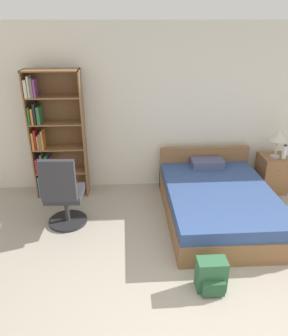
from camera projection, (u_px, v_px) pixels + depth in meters
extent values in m
cube|color=silver|center=(173.00, 109.00, 5.20)|extent=(9.00, 0.06, 2.60)
cube|color=brown|center=(32.00, 137.00, 4.96)|extent=(0.02, 0.31, 1.97)
cube|color=brown|center=(84.00, 136.00, 5.00)|extent=(0.02, 0.31, 1.97)
cube|color=brown|center=(60.00, 133.00, 5.12)|extent=(0.81, 0.01, 1.97)
cube|color=brown|center=(65.00, 192.00, 5.38)|extent=(0.77, 0.29, 0.02)
cube|color=teal|center=(40.00, 184.00, 5.27)|extent=(0.02, 0.23, 0.33)
cube|color=black|center=(43.00, 186.00, 5.29)|extent=(0.04, 0.25, 0.26)
cube|color=maroon|center=(46.00, 187.00, 5.29)|extent=(0.02, 0.24, 0.23)
cube|color=teal|center=(47.00, 184.00, 5.27)|extent=(0.03, 0.22, 0.32)
cube|color=brown|center=(62.00, 171.00, 5.22)|extent=(0.77, 0.29, 0.02)
cube|color=maroon|center=(37.00, 165.00, 5.10)|extent=(0.03, 0.19, 0.24)
cube|color=navy|center=(40.00, 164.00, 5.11)|extent=(0.03, 0.21, 0.25)
cube|color=#665B51|center=(43.00, 162.00, 5.12)|extent=(0.02, 0.24, 0.31)
cube|color=teal|center=(46.00, 164.00, 5.13)|extent=(0.03, 0.24, 0.25)
cube|color=#2D6638|center=(48.00, 163.00, 5.12)|extent=(0.03, 0.23, 0.29)
cube|color=#7A387F|center=(50.00, 164.00, 5.14)|extent=(0.02, 0.25, 0.24)
cube|color=brown|center=(59.00, 147.00, 5.06)|extent=(0.77, 0.29, 0.02)
cube|color=orange|center=(34.00, 140.00, 4.95)|extent=(0.03, 0.24, 0.27)
cube|color=maroon|center=(36.00, 139.00, 4.93)|extent=(0.02, 0.19, 0.30)
cube|color=orange|center=(39.00, 141.00, 4.96)|extent=(0.03, 0.21, 0.22)
cube|color=#665B51|center=(42.00, 140.00, 4.96)|extent=(0.03, 0.24, 0.25)
cube|color=orange|center=(43.00, 139.00, 4.94)|extent=(0.03, 0.20, 0.29)
cube|color=brown|center=(57.00, 123.00, 4.90)|extent=(0.77, 0.29, 0.02)
cube|color=#2D6638|center=(30.00, 115.00, 4.77)|extent=(0.03, 0.18, 0.25)
cube|color=orange|center=(33.00, 116.00, 4.79)|extent=(0.03, 0.21, 0.23)
cube|color=black|center=(36.00, 113.00, 4.79)|extent=(0.03, 0.24, 0.30)
cube|color=#2D6638|center=(40.00, 115.00, 4.81)|extent=(0.04, 0.25, 0.26)
cube|color=brown|center=(54.00, 97.00, 4.73)|extent=(0.77, 0.29, 0.02)
cube|color=beige|center=(27.00, 88.00, 4.62)|extent=(0.04, 0.21, 0.25)
cube|color=beige|center=(29.00, 87.00, 4.60)|extent=(0.02, 0.18, 0.30)
cube|color=#665B51|center=(33.00, 87.00, 4.63)|extent=(0.04, 0.23, 0.27)
cube|color=#7A387F|center=(35.00, 88.00, 4.61)|extent=(0.03, 0.18, 0.26)
cube|color=brown|center=(51.00, 70.00, 4.58)|extent=(0.81, 0.31, 0.02)
cube|color=brown|center=(218.00, 209.00, 4.65)|extent=(1.46, 2.06, 0.29)
cube|color=#334C84|center=(220.00, 195.00, 4.55)|extent=(1.43, 2.01, 0.17)
cube|color=brown|center=(203.00, 167.00, 5.46)|extent=(1.46, 0.08, 0.71)
cube|color=#4C5175|center=(207.00, 163.00, 5.20)|extent=(0.50, 0.30, 0.12)
cylinder|color=#232326|center=(68.00, 221.00, 4.60)|extent=(0.53, 0.53, 0.04)
cylinder|color=#333338|center=(67.00, 208.00, 4.52)|extent=(0.06, 0.06, 0.37)
cube|color=#2D2D33|center=(65.00, 193.00, 4.42)|extent=(0.50, 0.50, 0.10)
cube|color=#2D2D33|center=(58.00, 181.00, 4.03)|extent=(0.44, 0.10, 0.56)
cube|color=brown|center=(272.00, 173.00, 5.37)|extent=(0.42, 0.44, 0.61)
sphere|color=tan|center=(279.00, 172.00, 5.11)|extent=(0.02, 0.02, 0.02)
cylinder|color=#B2B2B7|center=(275.00, 156.00, 5.21)|extent=(0.15, 0.15, 0.02)
cylinder|color=#B2B2B7|center=(276.00, 148.00, 5.15)|extent=(0.02, 0.02, 0.26)
cone|color=beige|center=(279.00, 135.00, 5.06)|extent=(0.28, 0.28, 0.18)
cylinder|color=silver|center=(284.00, 152.00, 5.10)|extent=(0.07, 0.07, 0.21)
cylinder|color=#2D2D33|center=(286.00, 145.00, 5.06)|extent=(0.04, 0.04, 0.02)
cube|color=#2D603D|center=(211.00, 274.00, 3.41)|extent=(0.31, 0.19, 0.36)
cube|color=#275234|center=(214.00, 289.00, 3.33)|extent=(0.23, 0.07, 0.16)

